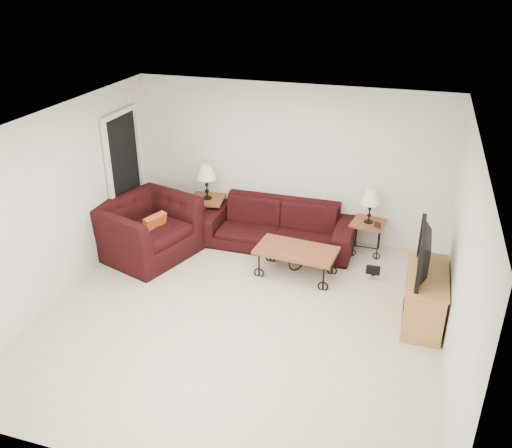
# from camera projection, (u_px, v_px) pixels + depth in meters

# --- Properties ---
(ground) EXTENTS (5.00, 5.00, 0.00)m
(ground) POSITION_uv_depth(u_px,v_px,m) (240.00, 316.00, 6.91)
(ground) COLOR beige
(ground) RESTS_ON ground
(wall_back) EXTENTS (5.00, 0.02, 2.50)m
(wall_back) POSITION_uv_depth(u_px,v_px,m) (289.00, 163.00, 8.51)
(wall_back) COLOR silver
(wall_back) RESTS_ON ground
(wall_front) EXTENTS (5.00, 0.02, 2.50)m
(wall_front) POSITION_uv_depth(u_px,v_px,m) (136.00, 365.00, 4.22)
(wall_front) COLOR silver
(wall_front) RESTS_ON ground
(wall_left) EXTENTS (0.02, 5.00, 2.50)m
(wall_left) POSITION_uv_depth(u_px,v_px,m) (58.00, 205.00, 7.03)
(wall_left) COLOR silver
(wall_left) RESTS_ON ground
(wall_right) EXTENTS (0.02, 5.00, 2.50)m
(wall_right) POSITION_uv_depth(u_px,v_px,m) (461.00, 261.00, 5.70)
(wall_right) COLOR silver
(wall_right) RESTS_ON ground
(ceiling) EXTENTS (5.00, 5.00, 0.00)m
(ceiling) POSITION_uv_depth(u_px,v_px,m) (237.00, 127.00, 5.82)
(ceiling) COLOR white
(ceiling) RESTS_ON wall_back
(doorway) EXTENTS (0.08, 0.94, 2.04)m
(doorway) POSITION_uv_depth(u_px,v_px,m) (126.00, 178.00, 8.54)
(doorway) COLOR black
(doorway) RESTS_ON ground
(sofa) EXTENTS (2.42, 0.95, 0.71)m
(sofa) POSITION_uv_depth(u_px,v_px,m) (277.00, 225.00, 8.51)
(sofa) COLOR black
(sofa) RESTS_ON ground
(side_table_left) EXTENTS (0.61, 0.61, 0.59)m
(side_table_left) POSITION_uv_depth(u_px,v_px,m) (208.00, 214.00, 9.02)
(side_table_left) COLOR #974D26
(side_table_left) RESTS_ON ground
(side_table_right) EXTENTS (0.55, 0.55, 0.53)m
(side_table_right) POSITION_uv_depth(u_px,v_px,m) (367.00, 237.00, 8.33)
(side_table_right) COLOR #974D26
(side_table_right) RESTS_ON ground
(lamp_left) EXTENTS (0.38, 0.38, 0.59)m
(lamp_left) POSITION_uv_depth(u_px,v_px,m) (207.00, 182.00, 8.76)
(lamp_left) COLOR black
(lamp_left) RESTS_ON side_table_left
(lamp_right) EXTENTS (0.34, 0.34, 0.53)m
(lamp_right) POSITION_uv_depth(u_px,v_px,m) (370.00, 206.00, 8.10)
(lamp_right) COLOR black
(lamp_right) RESTS_ON side_table_right
(photo_frame_left) EXTENTS (0.12, 0.05, 0.10)m
(photo_frame_left) POSITION_uv_depth(u_px,v_px,m) (195.00, 198.00, 8.78)
(photo_frame_left) COLOR black
(photo_frame_left) RESTS_ON side_table_left
(photo_frame_right) EXTENTS (0.10, 0.05, 0.09)m
(photo_frame_right) POSITION_uv_depth(u_px,v_px,m) (378.00, 225.00, 8.03)
(photo_frame_right) COLOR black
(photo_frame_right) RESTS_ON side_table_right
(coffee_table) EXTENTS (1.20, 0.72, 0.43)m
(coffee_table) POSITION_uv_depth(u_px,v_px,m) (296.00, 262.00, 7.73)
(coffee_table) COLOR #974D26
(coffee_table) RESTS_ON ground
(armchair) EXTENTS (1.56, 1.67, 0.88)m
(armchair) POSITION_uv_depth(u_px,v_px,m) (147.00, 229.00, 8.19)
(armchair) COLOR black
(armchair) RESTS_ON ground
(throw_pillow) EXTENTS (0.23, 0.41, 0.40)m
(throw_pillow) POSITION_uv_depth(u_px,v_px,m) (154.00, 227.00, 8.07)
(throw_pillow) COLOR #CE541A
(throw_pillow) RESTS_ON armchair
(tv_stand) EXTENTS (0.47, 1.12, 0.67)m
(tv_stand) POSITION_uv_depth(u_px,v_px,m) (424.00, 297.00, 6.71)
(tv_stand) COLOR tan
(tv_stand) RESTS_ON ground
(television) EXTENTS (0.13, 1.00, 0.58)m
(television) POSITION_uv_depth(u_px,v_px,m) (430.00, 253.00, 6.44)
(television) COLOR black
(television) RESTS_ON tv_stand
(backpack) EXTENTS (0.36, 0.31, 0.40)m
(backpack) POSITION_uv_depth(u_px,v_px,m) (374.00, 264.00, 7.71)
(backpack) COLOR black
(backpack) RESTS_ON ground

